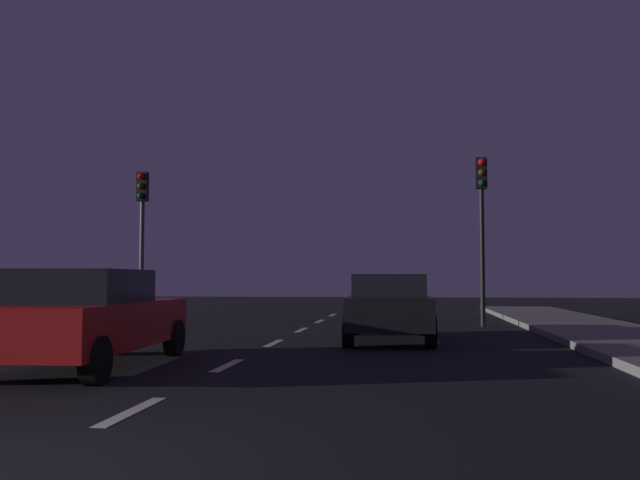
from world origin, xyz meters
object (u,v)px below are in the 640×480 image
object	(u,v)px
traffic_signal_right	(482,208)
car_adjacent_lane	(86,317)
car_stopped_ahead	(389,307)
traffic_signal_left	(142,217)

from	to	relation	value
traffic_signal_right	car_adjacent_lane	distance (m)	12.58
car_stopped_ahead	traffic_signal_left	bearing A→B (deg)	147.51
traffic_signal_left	traffic_signal_right	bearing A→B (deg)	0.00
traffic_signal_left	traffic_signal_right	size ratio (longest dim) A/B	0.96
traffic_signal_right	car_adjacent_lane	world-z (taller)	traffic_signal_right
traffic_signal_left	traffic_signal_right	world-z (taller)	traffic_signal_right
car_stopped_ahead	car_adjacent_lane	bearing A→B (deg)	-130.92
traffic_signal_left	car_adjacent_lane	xyz separation A→B (m)	(3.17, -10.08, -2.50)
car_stopped_ahead	car_adjacent_lane	world-z (taller)	car_adjacent_lane
traffic_signal_left	car_stopped_ahead	xyz separation A→B (m)	(7.67, -4.89, -2.52)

